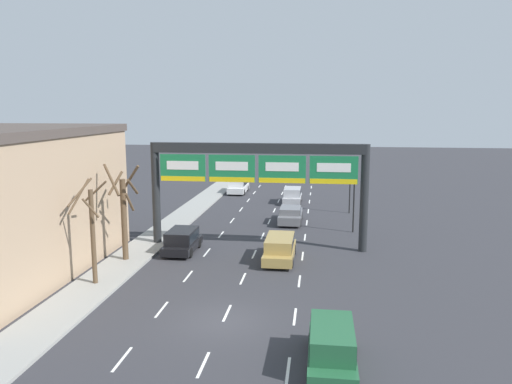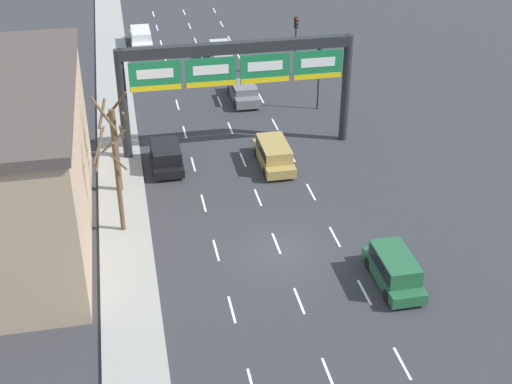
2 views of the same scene
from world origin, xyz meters
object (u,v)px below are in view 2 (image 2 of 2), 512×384
object	(u,v)px
suv_black	(166,155)
suv_gold	(274,153)
traffic_light_mid_block	(319,65)
tree_bare_closest	(115,141)
tree_bare_second	(116,179)
suv_white	(141,37)
sign_gantry	(237,70)
suv_silver	(221,52)
car_grey	(244,91)
suv_green	(394,268)
traffic_light_near_gantry	(296,34)

from	to	relation	value
suv_black	suv_gold	xyz separation A→B (m)	(6.85, -1.01, 0.01)
traffic_light_mid_block	suv_gold	bearing A→B (deg)	-122.43
tree_bare_closest	tree_bare_second	bearing A→B (deg)	-91.08
suv_white	traffic_light_mid_block	world-z (taller)	traffic_light_mid_block
tree_bare_second	sign_gantry	bearing A→B (deg)	47.09
suv_silver	car_grey	bearing A→B (deg)	-87.77
sign_gantry	suv_green	bearing A→B (deg)	-73.08
suv_black	tree_bare_closest	world-z (taller)	tree_bare_closest
traffic_light_near_gantry	traffic_light_mid_block	world-z (taller)	traffic_light_near_gantry
car_grey	suv_silver	distance (m)	9.18
tree_bare_second	suv_black	bearing A→B (deg)	65.63
traffic_light_mid_block	tree_bare_second	bearing A→B (deg)	-137.01
suv_green	tree_bare_closest	world-z (taller)	tree_bare_closest
traffic_light_near_gantry	tree_bare_closest	xyz separation A→B (m)	(-15.27, -17.22, -0.12)
suv_silver	tree_bare_second	distance (m)	27.97
suv_white	suv_green	bearing A→B (deg)	-75.54
traffic_light_mid_block	suv_black	bearing A→B (deg)	-149.09
suv_gold	tree_bare_second	distance (m)	11.90
suv_black	suv_green	bearing A→B (deg)	-55.40
car_grey	traffic_light_near_gantry	world-z (taller)	traffic_light_near_gantry
suv_silver	tree_bare_second	bearing A→B (deg)	-110.35
suv_white	tree_bare_second	world-z (taller)	tree_bare_second
sign_gantry	suv_white	bearing A→B (deg)	102.69
tree_bare_closest	tree_bare_second	distance (m)	4.47
car_grey	suv_green	bearing A→B (deg)	-82.87
suv_white	suv_black	bearing A→B (deg)	-89.64
suv_black	tree_bare_second	size ratio (longest dim) A/B	0.70
suv_silver	sign_gantry	bearing A→B (deg)	-95.03
sign_gantry	suv_gold	distance (m)	5.79
suv_green	tree_bare_closest	size ratio (longest dim) A/B	0.72
suv_green	suv_silver	bearing A→B (deg)	95.80
suv_white	traffic_light_near_gantry	xyz separation A→B (m)	(12.35, -10.02, 2.61)
suv_silver	tree_bare_closest	bearing A→B (deg)	-113.93
tree_bare_closest	tree_bare_second	xyz separation A→B (m)	(-0.08, -4.47, -0.07)
traffic_light_mid_block	tree_bare_second	size ratio (longest dim) A/B	0.84
traffic_light_near_gantry	tree_bare_closest	size ratio (longest dim) A/B	0.79
suv_silver	suv_green	world-z (taller)	suv_green
suv_silver	suv_green	bearing A→B (deg)	-84.20
car_grey	suv_black	size ratio (longest dim) A/B	1.16
suv_gold	suv_green	distance (m)	13.76
car_grey	traffic_light_mid_block	size ratio (longest dim) A/B	0.97
suv_gold	tree_bare_closest	size ratio (longest dim) A/B	0.77
suv_black	traffic_light_mid_block	xyz separation A→B (m)	(12.09, 7.24, 2.59)
sign_gantry	traffic_light_mid_block	world-z (taller)	sign_gantry
suv_gold	suv_silver	distance (m)	20.16
car_grey	suv_green	size ratio (longest dim) A/B	1.05
suv_green	traffic_light_near_gantry	xyz separation A→B (m)	(2.25, 29.14, 2.57)
suv_gold	traffic_light_near_gantry	distance (m)	16.82
suv_white	tree_bare_second	bearing A→B (deg)	-95.41
suv_silver	traffic_light_mid_block	bearing A→B (deg)	-65.03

